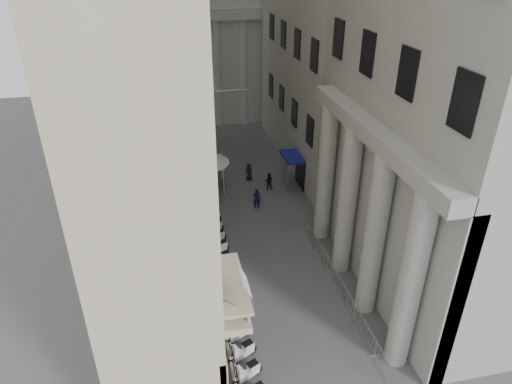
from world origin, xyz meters
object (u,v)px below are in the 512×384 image
at_px(security_tent, 204,157).
at_px(info_kiosk, 224,276).
at_px(pedestrian_b, 269,181).
at_px(street_lamp, 220,133).
at_px(pedestrian_a, 257,199).

xyz_separation_m(security_tent, info_kiosk, (-0.36, -14.18, -1.89)).
bearing_deg(security_tent, pedestrian_b, -17.23).
bearing_deg(pedestrian_b, security_tent, -0.98).
bearing_deg(street_lamp, info_kiosk, -101.80).
bearing_deg(pedestrian_a, street_lamp, -50.77).
height_order(info_kiosk, pedestrian_b, info_kiosk).
relative_size(street_lamp, pedestrian_a, 5.09).
height_order(security_tent, pedestrian_b, security_tent).
distance_m(info_kiosk, pedestrian_a, 10.30).
bearing_deg(pedestrian_a, security_tent, -46.33).
bearing_deg(pedestrian_b, info_kiosk, 81.13).
bearing_deg(pedestrian_b, pedestrian_a, 76.49).
distance_m(security_tent, pedestrian_b, 6.12).
relative_size(security_tent, pedestrian_a, 2.39).
xyz_separation_m(street_lamp, info_kiosk, (-1.71, -13.02, -4.45)).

